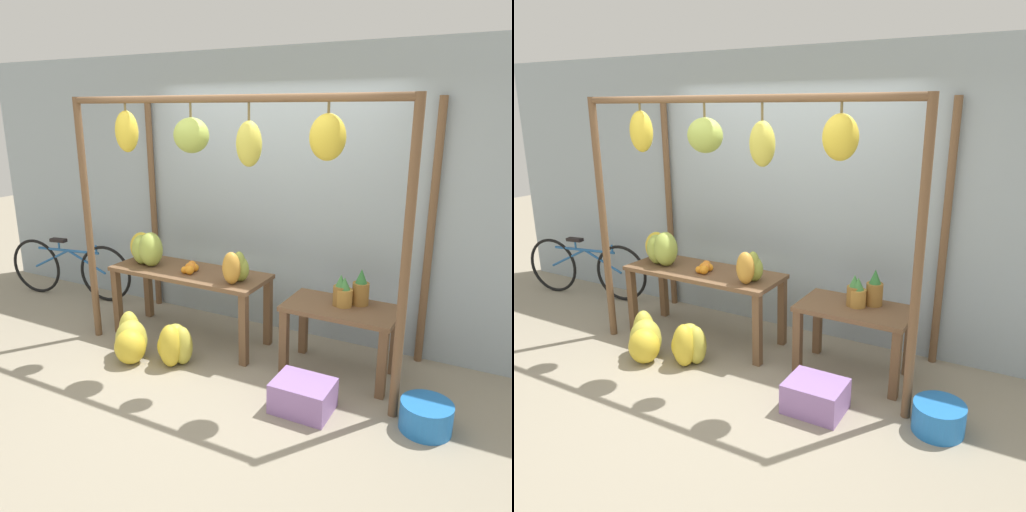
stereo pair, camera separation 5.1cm
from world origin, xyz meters
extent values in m
plane|color=gray|center=(0.00, 0.00, 0.00)|extent=(20.00, 20.00, 0.00)
cube|color=#99A8B2|center=(0.00, 1.37, 1.40)|extent=(8.00, 0.08, 2.80)
cylinder|color=brown|center=(-1.51, 0.30, 1.17)|extent=(0.07, 0.07, 2.34)
cylinder|color=brown|center=(1.51, 0.30, 1.17)|extent=(0.07, 0.07, 2.34)
cylinder|color=brown|center=(-1.51, 1.28, 1.17)|extent=(0.07, 0.07, 2.34)
cylinder|color=brown|center=(1.51, 1.28, 1.17)|extent=(0.07, 0.07, 2.34)
cylinder|color=brown|center=(0.00, 0.30, 2.31)|extent=(3.02, 0.06, 0.06)
cylinder|color=brown|center=(-0.94, 0.30, 2.26)|extent=(0.02, 0.02, 0.06)
ellipsoid|color=gold|center=(-0.94, 0.30, 2.05)|extent=(0.21, 0.19, 0.35)
cylinder|color=brown|center=(-0.26, 0.30, 2.23)|extent=(0.02, 0.02, 0.11)
ellipsoid|color=#9EB247|center=(-0.26, 0.30, 2.03)|extent=(0.30, 0.27, 0.28)
cylinder|color=brown|center=(0.27, 0.30, 2.22)|extent=(0.02, 0.02, 0.13)
ellipsoid|color=gold|center=(0.27, 0.30, 1.98)|extent=(0.20, 0.18, 0.35)
cylinder|color=brown|center=(0.90, 0.30, 2.25)|extent=(0.02, 0.02, 0.07)
ellipsoid|color=gold|center=(0.90, 0.30, 2.05)|extent=(0.26, 0.24, 0.33)
cube|color=brown|center=(-0.62, 0.69, 0.70)|extent=(1.59, 0.58, 0.04)
cube|color=brown|center=(-1.36, 0.45, 0.34)|extent=(0.07, 0.07, 0.68)
cube|color=brown|center=(0.13, 0.45, 0.34)|extent=(0.07, 0.07, 0.68)
cube|color=brown|center=(-1.36, 0.93, 0.34)|extent=(0.07, 0.07, 0.68)
cube|color=brown|center=(0.13, 0.93, 0.34)|extent=(0.07, 0.07, 0.68)
cube|color=brown|center=(0.93, 0.71, 0.61)|extent=(0.96, 0.54, 0.04)
cube|color=brown|center=(0.50, 0.50, 0.29)|extent=(0.07, 0.07, 0.59)
cube|color=brown|center=(1.36, 0.50, 0.29)|extent=(0.07, 0.07, 0.59)
cube|color=brown|center=(0.50, 0.93, 0.29)|extent=(0.07, 0.07, 0.59)
cube|color=brown|center=(1.36, 0.93, 0.29)|extent=(0.07, 0.07, 0.59)
ellipsoid|color=#9EB247|center=(-1.04, 0.64, 0.89)|extent=(0.35, 0.35, 0.35)
ellipsoid|color=gold|center=(-1.22, 0.72, 0.87)|extent=(0.32, 0.30, 0.31)
ellipsoid|color=#9EB247|center=(-1.16, 0.64, 0.87)|extent=(0.29, 0.28, 0.30)
sphere|color=orange|center=(-0.59, 0.66, 0.77)|extent=(0.09, 0.09, 0.09)
sphere|color=orange|center=(-0.54, 0.59, 0.76)|extent=(0.09, 0.09, 0.09)
sphere|color=orange|center=(-0.57, 0.66, 0.76)|extent=(0.09, 0.09, 0.09)
sphere|color=orange|center=(-0.59, 0.66, 0.77)|extent=(0.09, 0.09, 0.09)
sphere|color=orange|center=(-0.60, 0.68, 0.76)|extent=(0.08, 0.08, 0.08)
sphere|color=orange|center=(-0.60, 0.59, 0.76)|extent=(0.07, 0.07, 0.07)
sphere|color=orange|center=(-0.58, 0.66, 0.77)|extent=(0.09, 0.09, 0.09)
sphere|color=orange|center=(-0.55, 0.69, 0.76)|extent=(0.08, 0.08, 0.08)
sphere|color=orange|center=(-0.61, 0.74, 0.76)|extent=(0.09, 0.09, 0.09)
cylinder|color=olive|center=(0.91, 0.74, 0.72)|extent=(0.13, 0.13, 0.17)
cone|color=#428442|center=(0.91, 0.74, 0.85)|extent=(0.09, 0.09, 0.11)
cylinder|color=olive|center=(1.06, 0.84, 0.73)|extent=(0.14, 0.14, 0.19)
cone|color=#337538|center=(1.06, 0.84, 0.89)|extent=(0.10, 0.10, 0.12)
cylinder|color=#B27F38|center=(0.95, 0.73, 0.71)|extent=(0.14, 0.14, 0.15)
cone|color=#428442|center=(0.95, 0.73, 0.83)|extent=(0.10, 0.10, 0.11)
ellipsoid|color=#9EB247|center=(-0.84, 0.08, 0.17)|extent=(0.22, 0.20, 0.34)
ellipsoid|color=gold|center=(-0.87, 0.09, 0.17)|extent=(0.36, 0.34, 0.33)
ellipsoid|color=gold|center=(-0.93, 0.14, 0.21)|extent=(0.28, 0.29, 0.43)
ellipsoid|color=gold|center=(-0.87, 0.09, 0.19)|extent=(0.35, 0.37, 0.37)
ellipsoid|color=gold|center=(-0.80, -0.01, 0.16)|extent=(0.38, 0.37, 0.33)
ellipsoid|color=gold|center=(-0.37, 0.20, 0.18)|extent=(0.27, 0.26, 0.36)
ellipsoid|color=gold|center=(-0.45, 0.21, 0.19)|extent=(0.36, 0.36, 0.37)
ellipsoid|color=yellow|center=(-0.52, 0.20, 0.15)|extent=(0.27, 0.29, 0.29)
ellipsoid|color=gold|center=(-0.44, 0.12, 0.20)|extent=(0.31, 0.31, 0.40)
cube|color=#9970B7|center=(0.88, 0.04, 0.12)|extent=(0.45, 0.36, 0.24)
cylinder|color=blue|center=(1.76, 0.23, 0.11)|extent=(0.37, 0.37, 0.22)
torus|color=black|center=(-3.10, 0.87, 0.35)|extent=(0.69, 0.16, 0.69)
torus|color=black|center=(-2.11, 1.05, 0.35)|extent=(0.69, 0.16, 0.69)
cylinder|color=#235B9E|center=(-2.61, 0.96, 0.59)|extent=(0.84, 0.18, 0.03)
cylinder|color=#235B9E|center=(-2.85, 0.92, 0.47)|extent=(0.51, 0.12, 0.27)
cylinder|color=#235B9E|center=(-2.36, 1.01, 0.47)|extent=(0.51, 0.12, 0.27)
cylinder|color=#235B9E|center=(-2.73, 0.94, 0.64)|extent=(0.02, 0.02, 0.10)
cube|color=black|center=(-2.73, 0.94, 0.71)|extent=(0.21, 0.11, 0.04)
cylinder|color=#235B9E|center=(-2.21, 1.03, 0.64)|extent=(0.02, 0.02, 0.10)
ellipsoid|color=#93A33D|center=(-0.02, 0.66, 0.84)|extent=(0.22, 0.20, 0.23)
ellipsoid|color=gold|center=(-0.05, 0.55, 0.87)|extent=(0.19, 0.16, 0.30)
ellipsoid|color=#93A33D|center=(-0.03, 0.65, 0.86)|extent=(0.17, 0.18, 0.28)
camera|label=1|loc=(2.15, -3.10, 2.23)|focal=35.00mm
camera|label=2|loc=(2.19, -3.08, 2.23)|focal=35.00mm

